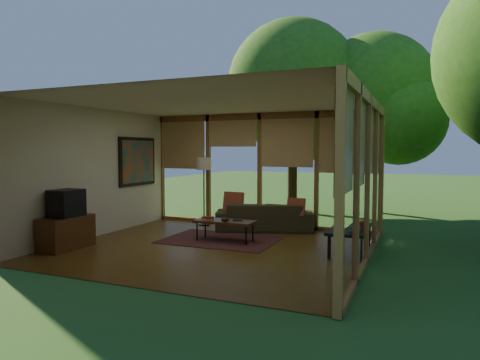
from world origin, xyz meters
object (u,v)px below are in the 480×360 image
at_px(floor_lamp, 204,167).
at_px(side_console, 349,230).
at_px(sofa, 265,216).
at_px(television, 66,203).
at_px(coffee_table, 225,222).
at_px(media_cabinet, 66,233).

height_order(floor_lamp, side_console, floor_lamp).
bearing_deg(sofa, side_console, 126.48).
height_order(television, coffee_table, television).
xyz_separation_m(media_cabinet, television, (0.02, 0.00, 0.55)).
bearing_deg(coffee_table, side_console, 0.31).
relative_size(television, floor_lamp, 0.33).
bearing_deg(side_console, sofa, 145.88).
relative_size(sofa, coffee_table, 1.81).
distance_m(coffee_table, side_console, 2.43).
relative_size(floor_lamp, coffee_table, 1.38).
height_order(television, floor_lamp, floor_lamp).
relative_size(media_cabinet, side_console, 0.71).
bearing_deg(sofa, media_cabinet, 29.06).
bearing_deg(coffee_table, media_cabinet, -145.15).
xyz_separation_m(sofa, coffee_table, (-0.33, -1.43, 0.07)).
xyz_separation_m(sofa, media_cabinet, (-2.78, -3.13, -0.02)).
relative_size(sofa, television, 3.94).
xyz_separation_m(sofa, television, (-2.76, -3.13, 0.53)).
relative_size(television, side_console, 0.39).
bearing_deg(side_console, media_cabinet, -160.60).
bearing_deg(media_cabinet, coffee_table, 34.85).
height_order(coffee_table, side_console, side_console).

